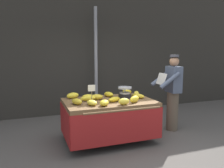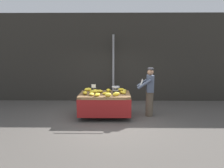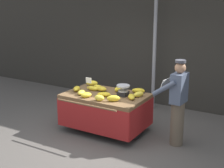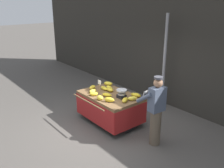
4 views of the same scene
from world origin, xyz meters
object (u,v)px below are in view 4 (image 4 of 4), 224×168
Objects in this scene: street_pole at (164,63)px; vendor_person at (156,111)px; banana_bunch_7 at (107,95)px; banana_bunch_0 at (125,100)px; banana_bunch_2 at (104,88)px; banana_bunch_11 at (94,94)px; banana_bunch_8 at (122,91)px; banana_bunch_10 at (110,90)px; banana_bunch_9 at (108,84)px; banana_bunch_12 at (92,87)px; banana_bunch_5 at (109,88)px; banana_bunch_3 at (109,100)px; banana_cart at (110,102)px; price_sign at (99,83)px; banana_bunch_13 at (136,95)px; banana_bunch_1 at (132,98)px; banana_bunch_4 at (100,98)px; weighing_scale at (122,94)px; banana_bunch_6 at (93,91)px.

street_pole reaches higher than vendor_person.
banana_bunch_0 is at bearing 13.81° from banana_bunch_7.
banana_bunch_11 is at bearing -70.46° from banana_bunch_2.
street_pole is 1.67m from banana_bunch_8.
banana_bunch_10 is at bearing -148.30° from banana_bunch_8.
street_pole is 1.91m from banana_bunch_10.
banana_bunch_9 is at bearing 139.82° from banana_bunch_7.
banana_bunch_2 is 1.13× the size of banana_bunch_10.
banana_bunch_0 is (0.34, -1.91, -0.60)m from street_pole.
banana_bunch_9 reaches higher than banana_bunch_12.
banana_bunch_5 is 0.14× the size of vendor_person.
banana_bunch_3 reaches higher than banana_bunch_9.
banana_bunch_8 is 0.92m from banana_bunch_12.
banana_bunch_9 reaches higher than banana_cart.
banana_bunch_8 is at bearing 25.76° from banana_bunch_2.
banana_cart is 7.56× the size of banana_bunch_5.
banana_bunch_9 is (-1.03, 0.77, -0.00)m from banana_bunch_3.
banana_bunch_5 is at bearing 147.61° from banana_bunch_10.
price_sign is 1.21× the size of banana_bunch_13.
banana_cart is 0.49m from banana_bunch_2.
banana_bunch_3 is 1.29m from banana_bunch_9.
banana_bunch_1 is 1.39m from banana_bunch_12.
banana_bunch_3 is (-0.30, -0.53, 0.01)m from banana_bunch_1.
banana_bunch_5 is (-0.49, 0.70, -0.01)m from banana_bunch_4.
banana_bunch_8 is 1.17× the size of banana_bunch_12.
banana_bunch_4 reaches higher than banana_bunch_12.
banana_bunch_9 is (-1.26, 0.44, 0.01)m from banana_bunch_0.
banana_bunch_10 is (-0.58, 0.06, -0.06)m from weighing_scale.
banana_bunch_8 is (-0.01, 0.80, -0.01)m from banana_bunch_4.
banana_bunch_10 is (0.20, 0.05, 0.00)m from banana_bunch_2.
banana_cart is 7.00× the size of banana_bunch_12.
banana_bunch_9 is (-0.69, 0.58, 0.01)m from banana_bunch_7.
banana_bunch_4 reaches higher than banana_bunch_7.
banana_bunch_10 is at bearing 63.39° from banana_bunch_6.
price_sign is at bearing -80.95° from banana_bunch_2.
banana_bunch_13 is (0.97, 0.34, 0.00)m from banana_bunch_2.
banana_bunch_3 is at bearing -39.53° from banana_bunch_10.
banana_bunch_5 is 0.79× the size of banana_bunch_8.
banana_bunch_5 is at bearing 101.62° from banana_bunch_11.
banana_bunch_1 is at bearing 72.28° from banana_bunch_0.
banana_bunch_11 is (-0.35, -0.75, 0.00)m from banana_bunch_8.
banana_bunch_6 is 0.85× the size of banana_bunch_13.
banana_bunch_2 reaches higher than banana_bunch_6.
banana_bunch_7 reaches higher than banana_bunch_0.
banana_bunch_11 is at bearing 172.03° from banana_bunch_4.
street_pole is 11.10× the size of banana_bunch_3.
banana_bunch_3 is 1.16× the size of banana_bunch_11.
banana_cart is at bearing 34.30° from banana_bunch_6.
weighing_scale is 1.12× the size of banana_bunch_1.
vendor_person is (1.27, -1.78, -0.61)m from street_pole.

